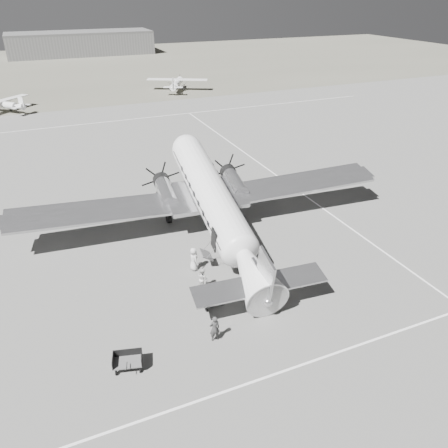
{
  "coord_description": "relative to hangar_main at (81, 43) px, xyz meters",
  "views": [
    {
      "loc": [
        -10.84,
        -28.25,
        18.19
      ],
      "look_at": [
        0.69,
        -1.16,
        2.2
      ],
      "focal_mm": 35.0,
      "sensor_mm": 36.0,
      "label": 1
    }
  ],
  "objects": [
    {
      "name": "passenger",
      "position": [
        -7.48,
        -122.99,
        -2.4
      ],
      "size": [
        0.68,
        0.95,
        1.81
      ],
      "primitive_type": "imported",
      "rotation": [
        0.0,
        0.0,
        1.69
      ],
      "color": "silver",
      "rests_on": "ground"
    },
    {
      "name": "grass_infield",
      "position": [
        -5.0,
        -25.0,
        -3.3
      ],
      "size": [
        260.0,
        90.0,
        0.01
      ],
      "primitive_type": "cube",
      "color": "#615F51",
      "rests_on": "ground"
    },
    {
      "name": "hangar_main",
      "position": [
        0.0,
        0.0,
        0.0
      ],
      "size": [
        42.0,
        14.0,
        6.6
      ],
      "color": "slate",
      "rests_on": "ground"
    },
    {
      "name": "taxi_line_horizon",
      "position": [
        -5.0,
        -80.0,
        -3.29
      ],
      "size": [
        90.0,
        0.15,
        0.01
      ],
      "primitive_type": "cube",
      "color": "white",
      "rests_on": "ground"
    },
    {
      "name": "light_plane_right",
      "position": [
        10.59,
        -62.29,
        -2.04
      ],
      "size": [
        15.27,
        14.26,
        2.52
      ],
      "primitive_type": null,
      "rotation": [
        0.0,
        0.0,
        -0.47
      ],
      "color": "white",
      "rests_on": "ground"
    },
    {
      "name": "baggage_cart_near",
      "position": [
        -7.81,
        -127.31,
        -2.86
      ],
      "size": [
        1.7,
        1.33,
        0.87
      ],
      "primitive_type": null,
      "rotation": [
        0.0,
        0.0,
        0.17
      ],
      "color": "#515151",
      "rests_on": "ground"
    },
    {
      "name": "taxi_line_right",
      "position": [
        7.0,
        -120.0,
        -3.29
      ],
      "size": [
        0.15,
        80.0,
        0.01
      ],
      "primitive_type": "cube",
      "color": "white",
      "rests_on": "ground"
    },
    {
      "name": "ground_crew",
      "position": [
        -8.8,
        -130.32,
        -2.44
      ],
      "size": [
        0.64,
        0.44,
        1.73
      ],
      "primitive_type": "imported",
      "rotation": [
        0.0,
        0.0,
        3.11
      ],
      "color": "#333333",
      "rests_on": "ground"
    },
    {
      "name": "ground",
      "position": [
        -5.0,
        -120.0,
        -3.3
      ],
      "size": [
        260.0,
        260.0,
        0.0
      ],
      "primitive_type": "plane",
      "color": "slate",
      "rests_on": "ground"
    },
    {
      "name": "light_plane_left",
      "position": [
        -20.85,
        -67.68,
        -2.19
      ],
      "size": [
        13.73,
        13.64,
        2.22
      ],
      "primitive_type": null,
      "rotation": [
        0.0,
        0.0,
        0.75
      ],
      "color": "white",
      "rests_on": "ground"
    },
    {
      "name": "baggage_cart_far",
      "position": [
        -13.92,
        -130.49,
        -2.83
      ],
      "size": [
        1.89,
        1.54,
        0.93
      ],
      "primitive_type": null,
      "rotation": [
        0.0,
        0.0,
        -0.25
      ],
      "color": "#515151",
      "rests_on": "ground"
    },
    {
      "name": "taxi_line_near",
      "position": [
        -5.0,
        -134.0,
        -3.29
      ],
      "size": [
        60.0,
        0.15,
        0.01
      ],
      "primitive_type": "cube",
      "color": "white",
      "rests_on": "ground"
    },
    {
      "name": "dc3_airliner",
      "position": [
        -4.31,
        -119.16,
        -0.24
      ],
      "size": [
        33.78,
        24.71,
        6.13
      ],
      "primitive_type": null,
      "rotation": [
        0.0,
        0.0,
        -0.08
      ],
      "color": "#BEBEC0",
      "rests_on": "ground"
    },
    {
      "name": "ramp_agent",
      "position": [
        -7.66,
        -125.34,
        -2.51
      ],
      "size": [
        0.69,
        0.83,
        1.57
      ],
      "primitive_type": "imported",
      "rotation": [
        0.0,
        0.0,
        1.7
      ],
      "color": "silver",
      "rests_on": "ground"
    }
  ]
}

